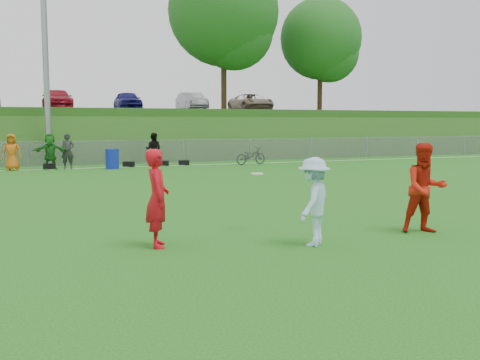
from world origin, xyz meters
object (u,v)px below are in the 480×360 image
player_blue (314,202)px  recycling_bin (112,159)px  player_red_left (157,198)px  bicycle (251,156)px  player_red_center (425,188)px  frisbee (257,174)px

player_blue → recycling_bin: player_blue is taller
player_red_left → recycling_bin: 16.78m
player_blue → bicycle: player_blue is taller
player_red_left → player_blue: (2.64, -0.91, -0.08)m
player_red_center → player_blue: bearing=-160.0°
player_blue → frisbee: player_blue is taller
player_red_left → recycling_bin: size_ratio=1.84×
frisbee → recycling_bin: (-0.66, 16.05, -0.70)m
player_blue → recycling_bin: size_ratio=1.68×
player_red_left → bicycle: bearing=-18.9°
recycling_bin → frisbee: bearing=-87.7°
player_red_left → player_red_center: size_ratio=0.97×
player_red_center → player_blue: (-2.63, -0.18, -0.11)m
recycling_bin → player_blue: bearing=-86.5°
player_blue → recycling_bin: bearing=-129.8°
player_red_center → player_blue: player_red_center is taller
recycling_bin → player_red_left: bearing=-95.3°
frisbee → bicycle: (6.50, 16.00, -0.72)m
bicycle → recycling_bin: bearing=79.4°
recycling_bin → bicycle: size_ratio=0.54×
player_red_center → frisbee: player_red_center is taller
player_red_left → player_red_center: 5.32m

